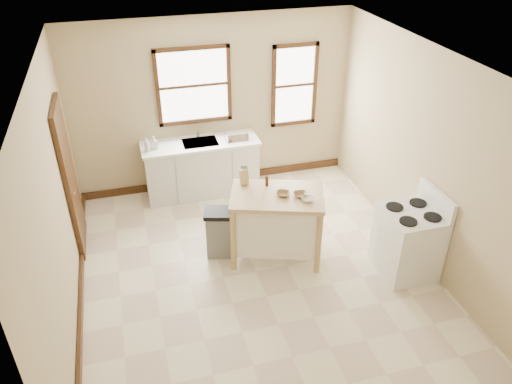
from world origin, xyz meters
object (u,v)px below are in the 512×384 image
Objects in this scene: gas_stove at (409,233)px; trash_bin at (219,233)px; bowl_b at (300,195)px; soap_bottle_a at (147,145)px; soap_bottle_b at (154,142)px; pepper_grinder at (267,181)px; dish_rack at (237,137)px; bowl_a at (283,194)px; bowl_c at (307,199)px; knife_block at (244,177)px; kitchen_island at (276,226)px.

trash_bin is at bearing 156.76° from gas_stove.
gas_stove reaches higher than bowl_b.
soap_bottle_a is 0.14m from soap_bottle_b.
soap_bottle_a reaches higher than pepper_grinder.
bowl_a reaches higher than dish_rack.
dish_rack is 3.10m from gas_stove.
bowl_c is at bearing -40.10° from soap_bottle_a.
knife_block is at bearing 141.13° from bowl_b.
pepper_grinder reaches higher than kitchen_island.
bowl_c is at bearing 157.65° from gas_stove.
bowl_b is 1.48m from gas_stove.
soap_bottle_b reaches higher than bowl_b.
knife_block is (-0.34, 0.38, 0.59)m from kitchen_island.
pepper_grinder is at bearing 123.61° from kitchen_island.
trash_bin is at bearing 161.17° from bowl_b.
bowl_c is at bearing -7.98° from trash_bin.
knife_block reaches higher than soap_bottle_b.
knife_block reaches higher than gas_stove.
soap_bottle_b is 1.84m from knife_block.
dish_rack reaches higher than kitchen_island.
kitchen_island is (1.49, -1.82, -0.54)m from soap_bottle_a.
knife_block is 0.92m from bowl_c.
soap_bottle_a is 4.00m from gas_stove.
trash_bin is at bearing 161.70° from bowl_a.
knife_block is at bearing -56.72° from soap_bottle_b.
gas_stove is at bearing -26.58° from bowl_b.
bowl_a is (0.15, -1.90, 0.04)m from dish_rack.
soap_bottle_a is at bearing 139.67° from gas_stove.
soap_bottle_a is 1.23× the size of bowl_a.
soap_bottle_b is at bearing 42.50° from soap_bottle_a.
soap_bottle_b is at bearing 128.39° from pepper_grinder.
kitchen_island is at bearing -74.22° from dish_rack.
gas_stove is at bearing -6.98° from trash_bin.
bowl_a is 1.69m from gas_stove.
dish_rack is 2.15m from bowl_c.
pepper_grinder is (-0.07, 0.25, 0.56)m from kitchen_island.
pepper_grinder reaches higher than soap_bottle_b.
gas_stove reaches higher than bowl_a.
soap_bottle_b is 0.17× the size of gas_stove.
dish_rack reaches higher than trash_bin.
kitchen_island is 7.98× the size of pepper_grinder.
dish_rack is 2.41× the size of pepper_grinder.
bowl_a is (0.41, -0.42, -0.08)m from knife_block.
knife_block reaches higher than soap_bottle_a.
kitchen_island is 6.78× the size of bowl_a.
kitchen_island is 0.66m from bowl_c.
dish_rack is at bearing 100.18° from bowl_b.
kitchen_island is at bearing 157.08° from bowl_b.
knife_block is 0.28× the size of trash_bin.
bowl_b is at bearing -47.11° from pepper_grinder.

